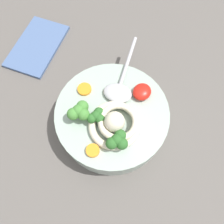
% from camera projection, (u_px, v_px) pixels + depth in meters
% --- Properties ---
extents(table_slab, '(1.23, 1.23, 0.04)m').
position_uv_depth(table_slab, '(105.00, 117.00, 0.54)').
color(table_slab, '#5B5651').
rests_on(table_slab, ground).
extents(soup_bowl, '(0.24, 0.24, 0.07)m').
position_uv_depth(soup_bowl, '(112.00, 118.00, 0.48)').
color(soup_bowl, '#9EB2A3').
rests_on(soup_bowl, table_slab).
extents(noodle_pile, '(0.11, 0.11, 0.05)m').
position_uv_depth(noodle_pile, '(115.00, 123.00, 0.43)').
color(noodle_pile, beige).
rests_on(noodle_pile, soup_bowl).
extents(soup_spoon, '(0.17, 0.09, 0.02)m').
position_uv_depth(soup_spoon, '(120.00, 87.00, 0.47)').
color(soup_spoon, '#B7B7BC').
rests_on(soup_spoon, soup_bowl).
extents(chili_sauce_dollop, '(0.04, 0.04, 0.02)m').
position_uv_depth(chili_sauce_dollop, '(142.00, 92.00, 0.46)').
color(chili_sauce_dollop, red).
rests_on(chili_sauce_dollop, soup_bowl).
extents(broccoli_floret_far, '(0.05, 0.04, 0.04)m').
position_uv_depth(broccoli_floret_far, '(79.00, 111.00, 0.43)').
color(broccoli_floret_far, '#7A9E60').
rests_on(broccoli_floret_far, soup_bowl).
extents(broccoli_floret_right, '(0.04, 0.03, 0.03)m').
position_uv_depth(broccoli_floret_right, '(97.00, 116.00, 0.43)').
color(broccoli_floret_right, '#7A9E60').
rests_on(broccoli_floret_right, soup_bowl).
extents(broccoli_floret_beside_noodles, '(0.04, 0.04, 0.04)m').
position_uv_depth(broccoli_floret_beside_noodles, '(118.00, 141.00, 0.41)').
color(broccoli_floret_beside_noodles, '#7A9E60').
rests_on(broccoli_floret_beside_noodles, soup_bowl).
extents(carrot_slice_front, '(0.03, 0.03, 0.01)m').
position_uv_depth(carrot_slice_front, '(93.00, 150.00, 0.42)').
color(carrot_slice_front, orange).
rests_on(carrot_slice_front, soup_bowl).
extents(carrot_slice_near_spoon, '(0.03, 0.03, 0.01)m').
position_uv_depth(carrot_slice_near_spoon, '(85.00, 88.00, 0.47)').
color(carrot_slice_near_spoon, orange).
rests_on(carrot_slice_near_spoon, soup_bowl).
extents(folded_napkin, '(0.20, 0.15, 0.01)m').
position_uv_depth(folded_napkin, '(37.00, 46.00, 0.59)').
color(folded_napkin, '#4C6693').
rests_on(folded_napkin, table_slab).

